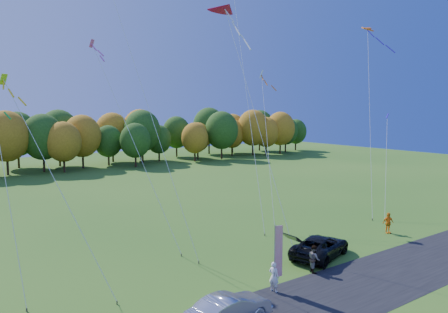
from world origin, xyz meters
TOP-DOWN VIEW (x-y plane):
  - ground at (0.00, 0.00)m, footprint 160.00×160.00m
  - asphalt_strip at (0.00, -4.00)m, footprint 90.00×6.00m
  - tree_line at (0.00, 55.00)m, footprint 116.00×12.00m
  - black_suv at (4.65, 0.80)m, footprint 6.07×4.14m
  - silver_sedan at (-6.27, -3.21)m, footprint 4.62×1.95m
  - person_tailgate_a at (-1.95, -1.62)m, footprint 0.58×0.73m
  - person_tailgate_b at (2.18, -0.89)m, footprint 0.99×1.07m
  - person_east at (13.76, 1.50)m, footprint 1.12×0.74m
  - feather_flag at (-1.81, -1.76)m, footprint 0.52×0.18m
  - kite_delta_blue at (-5.33, 10.17)m, footprint 6.21×12.18m
  - kite_parafoil_orange at (8.04, 13.72)m, footprint 8.28×14.16m
  - kite_delta_red at (2.66, 6.06)m, footprint 2.68×8.88m
  - kite_parafoil_rainbow at (19.93, 8.14)m, footprint 8.71×7.21m
  - kite_diamond_yellow at (-11.96, 4.82)m, footprint 4.60×6.06m
  - kite_diamond_green at (-14.28, 6.30)m, footprint 1.01×4.97m
  - kite_diamond_white at (7.83, 10.11)m, footprint 5.30×8.04m
  - kite_diamond_pink at (-4.96, 10.40)m, footprint 3.94×8.04m
  - kite_diamond_blue_low at (19.45, 5.71)m, footprint 5.38×3.96m

SIDE VIEW (x-z plane):
  - ground at x=0.00m, z-range 0.00..0.00m
  - tree_line at x=0.00m, z-range -5.00..5.00m
  - asphalt_strip at x=0.00m, z-range 0.00..0.01m
  - silver_sedan at x=-6.27m, z-range 0.00..1.48m
  - black_suv at x=4.65m, z-range 0.00..1.54m
  - person_tailgate_b at x=2.18m, z-range 0.00..1.76m
  - person_east at x=13.76m, z-range 0.00..1.77m
  - person_tailgate_a at x=-1.95m, z-range 0.00..1.77m
  - feather_flag at x=-1.81m, z-range 0.44..4.42m
  - kite_diamond_blue_low at x=19.45m, z-range -0.19..10.00m
  - kite_diamond_green at x=-14.28m, z-range 0.05..11.77m
  - kite_diamond_yellow at x=-11.96m, z-range -0.20..12.51m
  - kite_diamond_white at x=7.83m, z-range -0.29..14.30m
  - kite_diamond_pink at x=-4.96m, z-range -0.21..15.83m
  - kite_parafoil_rainbow at x=19.93m, z-range -0.13..19.56m
  - kite_delta_red at x=2.66m, z-range 1.17..21.00m
  - kite_parafoil_orange at x=8.04m, z-range -0.22..26.05m
  - kite_delta_blue at x=-5.33m, z-range -0.56..30.15m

